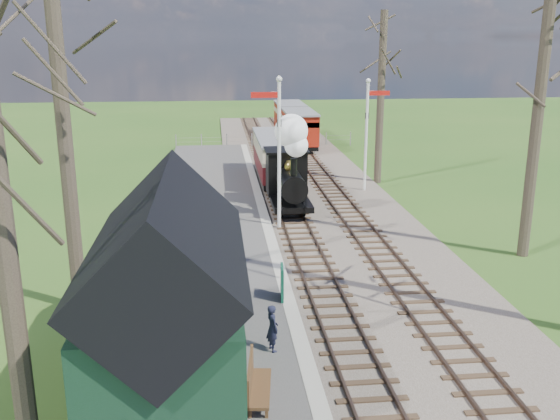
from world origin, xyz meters
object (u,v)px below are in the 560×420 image
at_px(semaphore_far, 368,127).
at_px(sign_board, 282,283).
at_px(person, 272,328).
at_px(locomotive, 289,169).
at_px(station_shed, 169,301).
at_px(red_carriage_a, 299,129).
at_px(coach, 276,156).
at_px(red_carriage_b, 290,119).
at_px(bench, 255,382).
at_px(semaphore_near, 277,143).

height_order(semaphore_far, sign_board, semaphore_far).
bearing_deg(sign_board, semaphore_far, 66.82).
bearing_deg(person, locomotive, -26.20).
xyz_separation_m(station_shed, red_carriage_a, (6.90, 30.29, -0.75)).
height_order(station_shed, coach, station_shed).
bearing_deg(person, red_carriage_b, -25.20).
relative_size(coach, bench, 4.41).
height_order(locomotive, sign_board, locomotive).
bearing_deg(coach, sign_board, -94.95).
bearing_deg(semaphore_near, locomotive, 72.36).
distance_m(semaphore_far, sign_board, 14.84).
height_order(red_carriage_a, red_carriage_b, same).
bearing_deg(red_carriage_a, semaphore_far, -81.78).
distance_m(semaphore_near, semaphore_far, 7.91).
bearing_deg(station_shed, red_carriage_a, 77.17).
xyz_separation_m(red_carriage_b, person, (-4.55, -34.31, -0.72)).
bearing_deg(coach, locomotive, -90.11).
bearing_deg(station_shed, semaphore_near, 73.62).
xyz_separation_m(semaphore_far, red_carriage_a, (-1.77, 12.28, -1.83)).
bearing_deg(locomotive, semaphore_near, -107.64).
distance_m(locomotive, red_carriage_a, 16.13).
height_order(semaphore_near, red_carriage_a, semaphore_near).
relative_size(sign_board, bench, 0.64).
relative_size(red_carriage_a, person, 4.32).
bearing_deg(coach, semaphore_far, -29.19).
bearing_deg(sign_board, person, -100.58).
relative_size(semaphore_far, sign_board, 5.58).
bearing_deg(red_carriage_b, semaphore_near, -98.06).
distance_m(semaphore_far, locomotive, 5.83).
bearing_deg(red_carriage_a, coach, -104.80).
bearing_deg(station_shed, coach, 78.13).
height_order(semaphore_near, red_carriage_b, semaphore_near).
height_order(coach, person, coach).
bearing_deg(station_shed, person, 32.19).
height_order(locomotive, bench, locomotive).
bearing_deg(bench, sign_board, 77.48).
distance_m(semaphore_near, sign_board, 8.00).
xyz_separation_m(locomotive, coach, (0.01, 6.06, -0.55)).
bearing_deg(semaphore_far, coach, 150.81).
height_order(station_shed, person, station_shed).
height_order(semaphore_near, bench, semaphore_near).
bearing_deg(sign_board, coach, 85.05).
bearing_deg(bench, coach, 83.15).
height_order(station_shed, locomotive, station_shed).
height_order(semaphore_far, bench, semaphore_far).
relative_size(station_shed, person, 5.24).
distance_m(red_carriage_b, sign_board, 31.47).
xyz_separation_m(sign_board, person, (-0.58, -3.10, 0.09)).
bearing_deg(red_carriage_b, red_carriage_a, -90.00).
height_order(locomotive, coach, locomotive).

